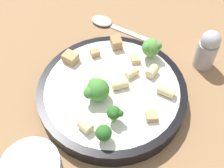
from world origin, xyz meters
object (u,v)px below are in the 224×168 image
broccoli_floret_1 (97,90)px  chicken_chunk_1 (135,59)px  pepper_shaker (207,49)px  rigatoni_1 (120,85)px  broccoli_floret_2 (104,133)px  rigatoni_0 (166,91)px  pasta_bowl (112,92)px  broccoli_floret_0 (116,113)px  chicken_chunk_4 (95,53)px  rigatoni_3 (132,73)px  broccoli_floret_3 (151,48)px  spoon (109,24)px  rigatoni_4 (152,71)px  chicken_chunk_3 (152,116)px  rigatoni_2 (86,126)px  chicken_chunk_2 (71,58)px  chicken_chunk_0 (116,43)px

broccoli_floret_1 → chicken_chunk_1: (0.08, -0.07, -0.02)m
pepper_shaker → rigatoni_1: bearing=114.5°
broccoli_floret_2 → rigatoni_0: size_ratio=1.10×
pasta_bowl → broccoli_floret_0: bearing=-177.4°
chicken_chunk_4 → rigatoni_3: bearing=-129.2°
broccoli_floret_3 → spoon: size_ratio=0.29×
rigatoni_4 → chicken_chunk_3: 0.09m
rigatoni_0 → rigatoni_2: rigatoni_2 is taller
broccoli_floret_0 → chicken_chunk_1: size_ratio=1.81×
broccoli_floret_0 → rigatoni_3: size_ratio=1.39×
broccoli_floret_0 → chicken_chunk_3: bearing=-88.2°
broccoli_floret_2 → broccoli_floret_3: (0.17, -0.09, 0.01)m
broccoli_floret_1 → chicken_chunk_3: size_ratio=2.36×
chicken_chunk_3 → spoon: 0.28m
rigatoni_0 → chicken_chunk_3: (-0.05, 0.03, -0.00)m
broccoli_floret_0 → pasta_bowl: bearing=2.6°
broccoli_floret_0 → broccoli_floret_3: size_ratio=0.80×
broccoli_floret_0 → spoon: (0.27, 0.00, -0.05)m
broccoli_floret_3 → chicken_chunk_3: bearing=174.3°
broccoli_floret_1 → rigatoni_4: (0.05, -0.10, -0.01)m
rigatoni_3 → pepper_shaker: size_ratio=0.28×
broccoli_floret_2 → rigatoni_4: size_ratio=1.46×
broccoli_floret_2 → broccoli_floret_3: broccoli_floret_3 is taller
broccoli_floret_3 → chicken_chunk_4: bearing=85.0°
broccoli_floret_2 → broccoli_floret_3: 0.19m
rigatoni_3 → pepper_shaker: bearing=-71.1°
rigatoni_1 → chicken_chunk_1: (0.06, -0.03, -0.00)m
rigatoni_2 → rigatoni_3: (0.11, -0.08, -0.00)m
broccoli_floret_0 → rigatoni_2: (-0.01, 0.05, -0.01)m
rigatoni_3 → chicken_chunk_3: rigatoni_3 is taller
chicken_chunk_2 → spoon: 0.16m
broccoli_floret_1 → broccoli_floret_3: size_ratio=1.04×
broccoli_floret_0 → broccoli_floret_1: broccoli_floret_1 is taller
broccoli_floret_1 → chicken_chunk_0: size_ratio=1.73×
broccoli_floret_2 → rigatoni_2: 0.04m
rigatoni_2 → chicken_chunk_2: 0.15m
rigatoni_4 → spoon: bearing=22.1°
rigatoni_3 → chicken_chunk_2: 0.12m
broccoli_floret_0 → rigatoni_3: 0.10m
rigatoni_0 → broccoli_floret_1: bearing=91.0°
rigatoni_2 → rigatoni_3: 0.13m
spoon → chicken_chunk_1: bearing=-162.6°
rigatoni_3 → pepper_shaker: 0.16m
rigatoni_3 → broccoli_floret_0: bearing=159.7°
pasta_bowl → rigatoni_1: 0.03m
pepper_shaker → broccoli_floret_2: bearing=131.0°
rigatoni_2 → spoon: rigatoni_2 is taller
rigatoni_1 → broccoli_floret_1: bearing=114.1°
rigatoni_2 → pepper_shaker: bearing=-55.7°
chicken_chunk_0 → chicken_chunk_4: 0.05m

